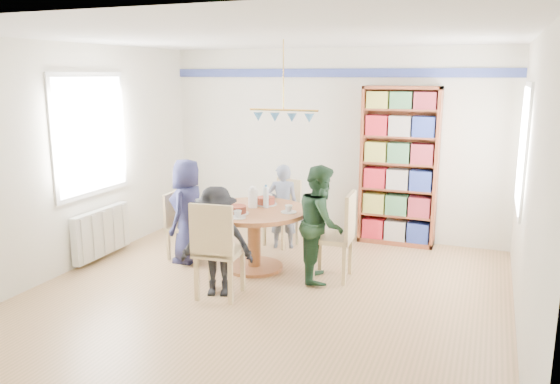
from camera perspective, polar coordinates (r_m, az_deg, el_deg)
The scene contains 14 objects.
ground at distance 6.03m, azimuth -1.40°, elevation -10.56°, with size 5.00×5.00×0.00m, color tan.
room_shell at distance 6.50m, azimuth -0.65°, elevation 6.16°, with size 5.00×5.00×5.00m.
radiator at distance 7.37m, azimuth -18.13°, elevation -4.03°, with size 0.12×1.00×0.60m.
dining_table at distance 6.60m, azimuth -2.74°, elevation -3.41°, with size 1.30×1.30×0.75m.
chair_left at distance 7.14m, azimuth -10.49°, elevation -3.11°, with size 0.40×0.40×0.86m.
chair_right at distance 6.30m, azimuth 6.25°, elevation -4.17°, with size 0.48×0.48×1.02m.
chair_far at distance 7.57m, azimuth 0.45°, elevation -1.76°, with size 0.50×0.50×0.92m.
chair_near at distance 5.74m, azimuth -6.67°, elevation -5.64°, with size 0.51×0.51×1.06m.
person_left at distance 6.94m, azimuth -9.62°, elevation -1.96°, with size 0.64×0.42×1.31m, color #1B1D3D.
person_right at distance 6.25m, azimuth 4.29°, elevation -3.27°, with size 0.65×0.51×1.34m, color #18301D.
person_far at distance 7.39m, azimuth 0.29°, elevation -1.50°, with size 0.42×0.28×1.16m, color gray.
person_near at distance 5.85m, azimuth -6.61°, elevation -5.17°, with size 0.77×0.44×1.19m, color black.
bookshelf at distance 7.66m, azimuth 12.32°, elevation 2.46°, with size 1.04×0.31×2.18m.
tableware at distance 6.57m, azimuth -2.85°, elevation -1.19°, with size 1.08×1.08×0.28m.
Camera 1 is at (2.16, -5.13, 2.34)m, focal length 35.00 mm.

